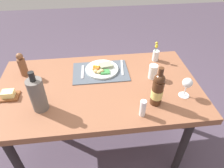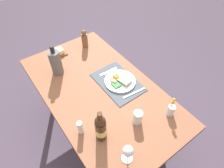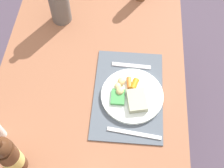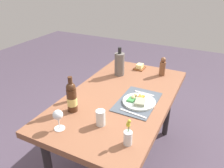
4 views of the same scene
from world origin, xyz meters
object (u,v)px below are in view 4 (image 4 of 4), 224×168
knife (144,93)px  wine_bottle (72,97)px  pepper_mill (163,67)px  cooler_bottle (119,64)px  wine_glass (58,116)px  dinner_plate (139,101)px  butter_dish (140,67)px  fork (133,113)px  dining_table (120,104)px  water_tumbler (101,119)px  salt_shaker (71,94)px  flower_vase (128,136)px

knife → wine_bottle: (-0.47, 0.40, 0.11)m
pepper_mill → wine_bottle: bearing=155.1°
cooler_bottle → wine_glass: size_ratio=1.96×
cooler_bottle → wine_glass: (-0.96, -0.01, -0.01)m
dinner_plate → butter_dish: 0.69m
fork → wine_glass: bearing=141.0°
dinner_plate → fork: size_ratio=1.22×
wine_bottle → pepper_mill: bearing=-24.9°
dining_table → water_tumbler: size_ratio=13.25×
dining_table → knife: bearing=-57.5°
cooler_bottle → knife: bearing=-126.6°
dining_table → wine_bottle: wine_bottle is taller
salt_shaker → dining_table: bearing=-51.4°
knife → pepper_mill: bearing=-1.3°
fork → pepper_mill: bearing=6.1°
butter_dish → wine_glass: 1.20m
fork → wine_glass: wine_glass is taller
wine_bottle → dinner_plate: bearing=-51.8°
butter_dish → water_tumbler: water_tumbler is taller
dinner_plate → cooler_bottle: (0.42, 0.36, 0.10)m
fork → pepper_mill: 0.77m
butter_dish → cooler_bottle: cooler_bottle is taller
flower_vase → butter_dish: size_ratio=1.34×
dining_table → knife: knife is taller
dinner_plate → water_tumbler: size_ratio=2.35×
salt_shaker → water_tumbler: size_ratio=1.04×
fork → knife: (0.32, 0.02, 0.00)m
fork → flower_vase: size_ratio=1.22×
dining_table → dinner_plate: 0.21m
fork → salt_shaker: size_ratio=1.84×
wine_bottle → salt_shaker: (0.11, 0.09, -0.06)m
cooler_bottle → pepper_mill: size_ratio=1.50×
dinner_plate → wine_glass: size_ratio=1.80×
wine_bottle → water_tumbler: 0.28m
pepper_mill → knife: bearing=176.3°
dinner_plate → cooler_bottle: size_ratio=0.92×
salt_shaker → water_tumbler: 0.40m
cooler_bottle → water_tumbler: size_ratio=2.56×
dining_table → butter_dish: bearing=4.8°
butter_dish → wine_glass: bearing=174.0°
fork → knife: same height
dining_table → knife: 0.23m
cooler_bottle → salt_shaker: bearing=168.1°
flower_vase → salt_shaker: 0.65m
knife → pepper_mill: 0.45m
cooler_bottle → water_tumbler: 0.83m
salt_shaker → wine_glass: bearing=-157.0°
knife → pepper_mill: size_ratio=0.91×
knife → salt_shaker: 0.61m
flower_vase → wine_bottle: 0.53m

